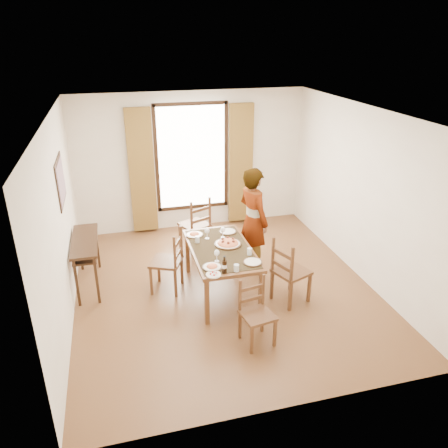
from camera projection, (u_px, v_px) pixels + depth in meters
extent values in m
plane|color=#4A2617|center=(224.00, 287.00, 6.88)|extent=(5.00, 5.00, 0.00)
cube|color=white|center=(192.00, 162.00, 8.55)|extent=(4.50, 0.10, 2.70)
cube|color=white|center=(290.00, 303.00, 4.12)|extent=(4.50, 0.10, 2.70)
cube|color=white|center=(60.00, 223.00, 5.82)|extent=(0.10, 5.00, 2.70)
cube|color=white|center=(362.00, 194.00, 6.85)|extent=(0.10, 5.00, 2.70)
cube|color=white|center=(224.00, 112.00, 5.78)|extent=(4.50, 5.00, 0.04)
cube|color=white|center=(192.00, 157.00, 8.48)|extent=(1.30, 0.04, 2.00)
cube|color=brown|center=(142.00, 172.00, 8.28)|extent=(0.48, 0.10, 2.40)
cube|color=brown|center=(241.00, 164.00, 8.73)|extent=(0.48, 0.10, 2.40)
cube|color=black|center=(60.00, 181.00, 6.19)|extent=(0.02, 0.86, 0.66)
cube|color=#CD4826|center=(61.00, 181.00, 6.19)|extent=(0.01, 0.76, 0.56)
cube|color=#332111|center=(85.00, 241.00, 6.63)|extent=(0.38, 1.20, 0.04)
cube|color=#332111|center=(86.00, 248.00, 6.68)|extent=(0.34, 1.10, 0.03)
cube|color=#332111|center=(77.00, 283.00, 6.27)|extent=(0.04, 0.04, 0.76)
cube|color=#332111|center=(80.00, 249.00, 7.24)|extent=(0.04, 0.04, 0.76)
cube|color=#332111|center=(97.00, 280.00, 6.34)|extent=(0.04, 0.04, 0.76)
cube|color=#332111|center=(97.00, 247.00, 7.31)|extent=(0.04, 0.04, 0.76)
cube|color=brown|center=(221.00, 250.00, 6.47)|extent=(0.89, 1.58, 0.05)
cube|color=black|center=(221.00, 248.00, 6.46)|extent=(0.82, 1.46, 0.01)
cube|color=brown|center=(207.00, 302.00, 5.88)|extent=(0.06, 0.06, 0.70)
cube|color=brown|center=(188.00, 253.00, 7.18)|extent=(0.06, 0.06, 0.70)
cube|color=brown|center=(261.00, 294.00, 6.06)|extent=(0.06, 0.06, 0.70)
cube|color=brown|center=(233.00, 248.00, 7.36)|extent=(0.06, 0.06, 0.70)
cube|color=#5A2F1E|center=(166.00, 262.00, 6.65)|extent=(0.59, 0.59, 0.04)
cube|color=#5A2F1E|center=(159.00, 268.00, 6.95)|extent=(0.04, 0.04, 0.48)
cube|color=#5A2F1E|center=(182.00, 270.00, 6.89)|extent=(0.04, 0.04, 0.48)
cube|color=#5A2F1E|center=(151.00, 281.00, 6.60)|extent=(0.04, 0.04, 0.48)
cube|color=#5A2F1E|center=(175.00, 283.00, 6.55)|extent=(0.04, 0.04, 0.48)
cube|color=#5A2F1E|center=(181.00, 242.00, 6.68)|extent=(0.04, 0.04, 0.53)
cube|color=#5A2F1E|center=(175.00, 253.00, 6.34)|extent=(0.04, 0.04, 0.53)
cube|color=#5A2F1E|center=(178.00, 254.00, 6.55)|extent=(0.18, 0.36, 0.05)
cube|color=#5A2F1E|center=(178.00, 242.00, 6.48)|extent=(0.18, 0.36, 0.05)
cube|color=#5A2F1E|center=(194.00, 225.00, 7.89)|extent=(0.60, 0.60, 0.04)
cube|color=#5A2F1E|center=(197.00, 231.00, 8.24)|extent=(0.04, 0.04, 0.49)
cube|color=#5A2F1E|center=(210.00, 238.00, 7.96)|extent=(0.04, 0.04, 0.49)
cube|color=#5A2F1E|center=(180.00, 236.00, 8.02)|extent=(0.04, 0.04, 0.49)
cube|color=#5A2F1E|center=(192.00, 243.00, 7.74)|extent=(0.04, 0.04, 0.49)
cube|color=#5A2F1E|center=(210.00, 212.00, 7.74)|extent=(0.04, 0.04, 0.54)
cube|color=#5A2F1E|center=(191.00, 217.00, 7.52)|extent=(0.04, 0.04, 0.54)
cube|color=#5A2F1E|center=(201.00, 220.00, 7.68)|extent=(0.37, 0.18, 0.05)
cube|color=#5A2F1E|center=(201.00, 210.00, 7.60)|extent=(0.37, 0.18, 0.05)
cube|color=#5A2F1E|center=(258.00, 315.00, 5.50)|extent=(0.45, 0.45, 0.04)
cube|color=#5A2F1E|center=(252.00, 340.00, 5.39)|extent=(0.04, 0.04, 0.42)
cube|color=#5A2F1E|center=(240.00, 325.00, 5.66)|extent=(0.04, 0.04, 0.42)
cube|color=#5A2F1E|center=(275.00, 333.00, 5.51)|extent=(0.04, 0.04, 0.42)
cube|color=#5A2F1E|center=(262.00, 318.00, 5.79)|extent=(0.04, 0.04, 0.42)
cube|color=#5A2F1E|center=(240.00, 296.00, 5.49)|extent=(0.03, 0.03, 0.46)
cube|color=#5A2F1E|center=(263.00, 290.00, 5.62)|extent=(0.03, 0.03, 0.46)
cube|color=#5A2F1E|center=(252.00, 299.00, 5.59)|extent=(0.33, 0.08, 0.05)
cube|color=#5A2F1E|center=(252.00, 288.00, 5.53)|extent=(0.33, 0.08, 0.05)
cube|color=#5A2F1E|center=(291.00, 272.00, 6.36)|extent=(0.59, 0.59, 0.04)
cube|color=#5A2F1E|center=(309.00, 287.00, 6.42)|extent=(0.04, 0.04, 0.49)
cube|color=#5A2F1E|center=(290.00, 296.00, 6.21)|extent=(0.04, 0.04, 0.49)
cube|color=#5A2F1E|center=(291.00, 276.00, 6.71)|extent=(0.04, 0.04, 0.49)
cube|color=#5A2F1E|center=(272.00, 284.00, 6.50)|extent=(0.04, 0.04, 0.49)
cube|color=#5A2F1E|center=(292.00, 265.00, 6.00)|extent=(0.04, 0.04, 0.54)
cube|color=#5A2F1E|center=(273.00, 254.00, 6.28)|extent=(0.04, 0.04, 0.54)
cube|color=#5A2F1E|center=(282.00, 266.00, 6.18)|extent=(0.17, 0.37, 0.05)
cube|color=#5A2F1E|center=(283.00, 254.00, 6.10)|extent=(0.17, 0.37, 0.05)
imported|color=gray|center=(253.00, 220.00, 7.08)|extent=(0.91, 0.82, 1.77)
cylinder|color=silver|center=(250.00, 251.00, 6.25)|extent=(0.07, 0.07, 0.10)
cylinder|color=silver|center=(197.00, 239.00, 6.61)|extent=(0.07, 0.07, 0.10)
cylinder|color=silver|center=(236.00, 268.00, 5.82)|extent=(0.07, 0.07, 0.10)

